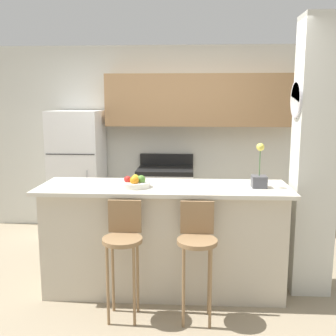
{
  "coord_description": "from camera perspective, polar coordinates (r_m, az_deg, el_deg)",
  "views": [
    {
      "loc": [
        0.24,
        -3.55,
        1.8
      ],
      "look_at": [
        0.0,
        0.68,
        1.08
      ],
      "focal_mm": 42.0,
      "sensor_mm": 36.0,
      "label": 1
    }
  ],
  "objects": [
    {
      "name": "bar_stool_left",
      "position": [
        3.31,
        -6.52,
        -10.68
      ],
      "size": [
        0.33,
        0.33,
        0.98
      ],
      "color": "olive",
      "rests_on": "ground_plane"
    },
    {
      "name": "refrigerator",
      "position": [
        5.44,
        -12.91,
        -0.75
      ],
      "size": [
        0.66,
        0.66,
        1.67
      ],
      "color": "white",
      "rests_on": "ground_plane"
    },
    {
      "name": "stove_range",
      "position": [
        5.36,
        -0.38,
        -4.77
      ],
      "size": [
        0.75,
        0.59,
        1.07
      ],
      "color": "white",
      "rests_on": "ground_plane"
    },
    {
      "name": "orchid_vase",
      "position": [
        3.64,
        13.1,
        -1.18
      ],
      "size": [
        0.13,
        0.13,
        0.4
      ],
      "color": "#4C4C51",
      "rests_on": "counter_bar"
    },
    {
      "name": "bar_stool_right",
      "position": [
        3.26,
        4.23,
        -10.93
      ],
      "size": [
        0.33,
        0.33,
        0.98
      ],
      "color": "olive",
      "rests_on": "ground_plane"
    },
    {
      "name": "fruit_bowl",
      "position": [
        3.59,
        -4.83,
        -2.18
      ],
      "size": [
        0.29,
        0.29,
        0.12
      ],
      "color": "silver",
      "rests_on": "counter_bar"
    },
    {
      "name": "counter_bar",
      "position": [
        3.78,
        -0.59,
        -10.14
      ],
      "size": [
        2.31,
        0.71,
        1.03
      ],
      "color": "beige",
      "rests_on": "ground_plane"
    },
    {
      "name": "ground_plane",
      "position": [
        3.99,
        -0.58,
        -17.15
      ],
      "size": [
        14.0,
        14.0,
        0.0
      ],
      "primitive_type": "plane",
      "color": "gray"
    },
    {
      "name": "wall_back",
      "position": [
        5.45,
        2.26,
        6.4
      ],
      "size": [
        5.6,
        0.38,
        2.55
      ],
      "color": "silver",
      "rests_on": "ground_plane"
    },
    {
      "name": "pillar_right",
      "position": [
        3.85,
        20.43,
        1.33
      ],
      "size": [
        0.38,
        0.34,
        2.55
      ],
      "color": "silver",
      "rests_on": "ground_plane"
    }
  ]
}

